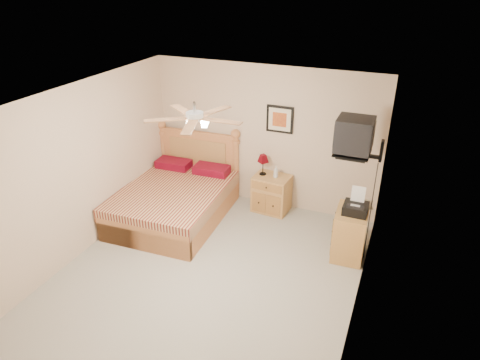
# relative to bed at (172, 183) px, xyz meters

# --- Properties ---
(floor) EXTENTS (4.50, 4.50, 0.00)m
(floor) POSITION_rel_bed_xyz_m (1.20, -1.12, -0.68)
(floor) COLOR gray
(floor) RESTS_ON ground
(ceiling) EXTENTS (4.00, 4.50, 0.04)m
(ceiling) POSITION_rel_bed_xyz_m (1.20, -1.12, 1.82)
(ceiling) COLOR white
(ceiling) RESTS_ON ground
(wall_back) EXTENTS (4.00, 0.04, 2.50)m
(wall_back) POSITION_rel_bed_xyz_m (1.20, 1.13, 0.57)
(wall_back) COLOR #CAB095
(wall_back) RESTS_ON ground
(wall_front) EXTENTS (4.00, 0.04, 2.50)m
(wall_front) POSITION_rel_bed_xyz_m (1.20, -3.37, 0.57)
(wall_front) COLOR #CAB095
(wall_front) RESTS_ON ground
(wall_left) EXTENTS (0.04, 4.50, 2.50)m
(wall_left) POSITION_rel_bed_xyz_m (-0.80, -1.12, 0.57)
(wall_left) COLOR #CAB095
(wall_left) RESTS_ON ground
(wall_right) EXTENTS (0.04, 4.50, 2.50)m
(wall_right) POSITION_rel_bed_xyz_m (3.20, -1.12, 0.57)
(wall_right) COLOR #CAB095
(wall_right) RESTS_ON ground
(bed) EXTENTS (1.68, 2.16, 1.35)m
(bed) POSITION_rel_bed_xyz_m (0.00, 0.00, 0.00)
(bed) COLOR #BD6D38
(bed) RESTS_ON ground
(nightstand) EXTENTS (0.64, 0.50, 0.66)m
(nightstand) POSITION_rel_bed_xyz_m (1.45, 0.88, -0.35)
(nightstand) COLOR #BE8349
(nightstand) RESTS_ON ground
(table_lamp) EXTENTS (0.23, 0.23, 0.37)m
(table_lamp) POSITION_rel_bed_xyz_m (1.27, 0.91, 0.17)
(table_lamp) COLOR #54030C
(table_lamp) RESTS_ON nightstand
(lotion_bottle) EXTENTS (0.10, 0.10, 0.21)m
(lotion_bottle) POSITION_rel_bed_xyz_m (1.51, 0.88, 0.09)
(lotion_bottle) COLOR silver
(lotion_bottle) RESTS_ON nightstand
(framed_picture) EXTENTS (0.46, 0.04, 0.46)m
(framed_picture) POSITION_rel_bed_xyz_m (1.47, 1.11, 0.94)
(framed_picture) COLOR black
(framed_picture) RESTS_ON wall_back
(dresser) EXTENTS (0.47, 0.66, 0.75)m
(dresser) POSITION_rel_bed_xyz_m (2.93, 0.07, -0.30)
(dresser) COLOR #A1783A
(dresser) RESTS_ON ground
(fax_machine) EXTENTS (0.34, 0.36, 0.36)m
(fax_machine) POSITION_rel_bed_xyz_m (2.97, 0.04, 0.26)
(fax_machine) COLOR black
(fax_machine) RESTS_ON dresser
(magazine_lower) EXTENTS (0.29, 0.35, 0.03)m
(magazine_lower) POSITION_rel_bed_xyz_m (2.95, 0.28, 0.09)
(magazine_lower) COLOR #BEB69A
(magazine_lower) RESTS_ON dresser
(magazine_upper) EXTENTS (0.24, 0.30, 0.02)m
(magazine_upper) POSITION_rel_bed_xyz_m (2.96, 0.30, 0.11)
(magazine_upper) COLOR tan
(magazine_upper) RESTS_ON magazine_lower
(wall_tv) EXTENTS (0.56, 0.46, 0.58)m
(wall_tv) POSITION_rel_bed_xyz_m (2.95, 0.22, 1.13)
(wall_tv) COLOR black
(wall_tv) RESTS_ON wall_right
(ceiling_fan) EXTENTS (1.14, 1.14, 0.28)m
(ceiling_fan) POSITION_rel_bed_xyz_m (1.20, -1.32, 1.68)
(ceiling_fan) COLOR white
(ceiling_fan) RESTS_ON ceiling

